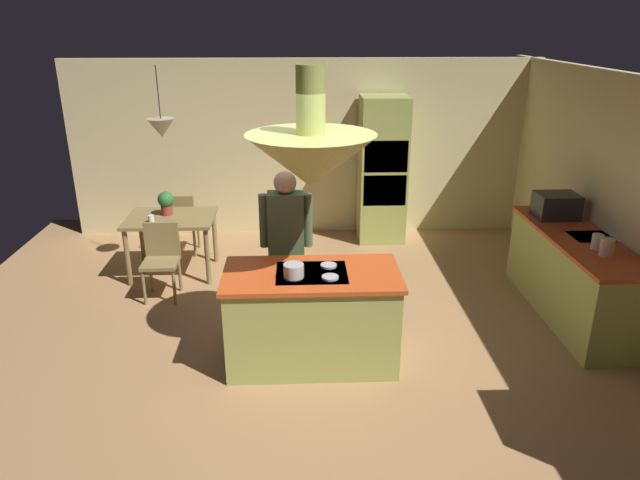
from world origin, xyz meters
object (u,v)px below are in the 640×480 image
at_px(cooking_pot_on_cooktop, 294,271).
at_px(canister_flour, 607,247).
at_px(cup_on_table, 151,219).
at_px(person_at_island, 286,241).
at_px(chair_by_back_wall, 181,220).
at_px(canister_sugar, 597,242).
at_px(dining_table, 171,225).
at_px(potted_plant_on_table, 166,202).
at_px(oven_tower, 382,170).
at_px(chair_facing_island, 161,255).
at_px(microwave_on_counter, 556,206).
at_px(kitchen_island, 312,317).

bearing_deg(cooking_pot_on_cooktop, canister_flour, 7.63).
height_order(cup_on_table, cooking_pot_on_cooktop, cooking_pot_on_cooktop).
xyz_separation_m(person_at_island, cup_on_table, (-1.65, 1.21, -0.16)).
bearing_deg(chair_by_back_wall, cooking_pot_on_cooktop, 118.31).
relative_size(cup_on_table, canister_flour, 0.51).
distance_m(canister_sugar, cooking_pot_on_cooktop, 3.06).
relative_size(dining_table, canister_flour, 6.13).
distance_m(potted_plant_on_table, cooking_pot_on_cooktop, 2.81).
relative_size(person_at_island, canister_flour, 9.55).
bearing_deg(chair_by_back_wall, person_at_island, 125.58).
height_order(dining_table, canister_sugar, canister_sugar).
bearing_deg(dining_table, oven_tower, 22.21).
bearing_deg(chair_facing_island, potted_plant_on_table, 94.29).
distance_m(chair_by_back_wall, canister_sugar, 5.10).
bearing_deg(cup_on_table, microwave_on_counter, -5.59).
xyz_separation_m(oven_tower, canister_sugar, (1.74, -2.79, -0.04)).
height_order(kitchen_island, oven_tower, oven_tower).
xyz_separation_m(kitchen_island, oven_tower, (1.10, 3.24, 0.57)).
relative_size(chair_facing_island, chair_by_back_wall, 1.00).
bearing_deg(potted_plant_on_table, canister_flour, -22.59).
height_order(kitchen_island, cooking_pot_on_cooktop, cooking_pot_on_cooktop).
bearing_deg(canister_flour, oven_tower, 120.36).
height_order(chair_facing_island, cup_on_table, chair_facing_island).
relative_size(oven_tower, cup_on_table, 23.04).
xyz_separation_m(cup_on_table, cooking_pot_on_cooktop, (1.72, -2.03, 0.19)).
bearing_deg(chair_facing_island, kitchen_island, -40.87).
bearing_deg(kitchen_island, oven_tower, 71.26).
xyz_separation_m(kitchen_island, microwave_on_counter, (2.84, 1.43, 0.59)).
bearing_deg(canister_sugar, cup_on_table, 163.00).
bearing_deg(cup_on_table, chair_facing_island, -66.73).
height_order(potted_plant_on_table, microwave_on_counter, microwave_on_counter).
height_order(potted_plant_on_table, cup_on_table, potted_plant_on_table).
height_order(canister_sugar, microwave_on_counter, microwave_on_counter).
height_order(dining_table, cooking_pot_on_cooktop, cooking_pot_on_cooktop).
xyz_separation_m(dining_table, canister_flour, (4.54, -1.83, 0.35)).
bearing_deg(microwave_on_counter, canister_sugar, -90.00).
height_order(chair_by_back_wall, cup_on_table, chair_by_back_wall).
bearing_deg(dining_table, microwave_on_counter, -8.35).
distance_m(chair_facing_island, canister_sugar, 4.68).
distance_m(kitchen_island, microwave_on_counter, 3.24).
relative_size(dining_table, cooking_pot_on_cooktop, 5.99).
relative_size(chair_facing_island, potted_plant_on_table, 2.90).
xyz_separation_m(person_at_island, chair_by_back_wall, (-1.46, 2.05, -0.46)).
height_order(oven_tower, potted_plant_on_table, oven_tower).
height_order(kitchen_island, canister_flour, canister_flour).
xyz_separation_m(oven_tower, cup_on_table, (-2.98, -1.35, -0.23)).
xyz_separation_m(potted_plant_on_table, cup_on_table, (-0.13, -0.29, -0.12)).
bearing_deg(chair_facing_island, cup_on_table, 113.27).
height_order(chair_by_back_wall, potted_plant_on_table, potted_plant_on_table).
distance_m(oven_tower, chair_by_back_wall, 2.90).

